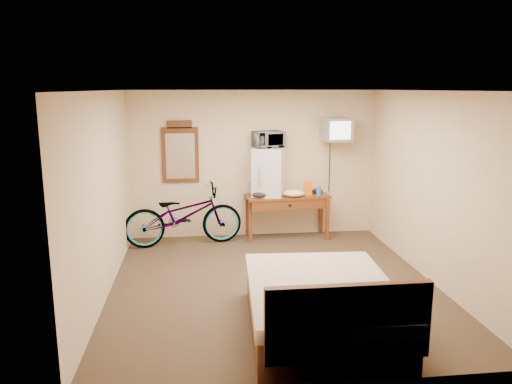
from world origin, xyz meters
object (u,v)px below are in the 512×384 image
Objects in this scene: blue_cup at (319,191)px; bicycle at (183,215)px; crt_television at (337,130)px; mini_fridge at (268,172)px; desk at (287,202)px; wall_mirror at (180,153)px; microwave at (269,139)px; bed at (322,306)px.

bicycle reaches higher than blue_cup.
mini_fridge is at bearing 179.00° from crt_television.
desk is 1.47m from crt_television.
crt_television is 0.57× the size of wall_mirror.
microwave is (0.00, 0.00, 0.54)m from mini_fridge.
crt_television is at bearing -1.00° from mini_fridge.
bicycle is at bearing -171.78° from mini_fridge.
microwave is at bearing -89.89° from bicycle.
microwave reaches higher than bed.
bed is at bearing -88.62° from mini_fridge.
bicycle is at bearing -177.01° from blue_cup.
blue_cup reaches higher than desk.
mini_fridge is at bearing 91.38° from bed.
crt_television is 2.65m from wall_mirror.
wall_mirror is 1.06m from bicycle.
microwave is (-0.32, 0.04, 1.06)m from desk.
crt_television is 3.89m from bed.
wall_mirror is at bearing 174.52° from crt_television.
crt_television is at bearing 12.37° from blue_cup.
bed is at bearing -107.50° from crt_television.
wall_mirror is at bearing -3.67° from bicycle.
crt_television is at bearing -20.21° from microwave.
microwave reaches higher than bicycle.
bed is (-0.77, -3.33, -0.53)m from blue_cup.
microwave is at bearing -8.97° from wall_mirror.
desk is 1.11m from microwave.
wall_mirror reaches higher than blue_cup.
blue_cup is at bearing -5.83° from mini_fridge.
microwave reaches higher than mini_fridge.
bed is (0.08, -3.42, -1.40)m from microwave.
desk is at bearing -8.74° from wall_mirror.
microwave is 1.49m from wall_mirror.
crt_television is 0.29× the size of bed.
desk is 9.74× the size of blue_cup.
wall_mirror reaches higher than bed.
bicycle is 3.55m from bed.
microwave is 0.23× the size of bed.
crt_television reaches higher than bicycle.
blue_cup is at bearing -167.63° from crt_television.
microwave reaches higher than desk.
microwave is 0.25× the size of bicycle.
microwave is at bearing 178.99° from crt_television.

